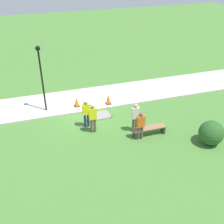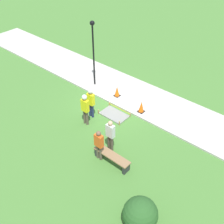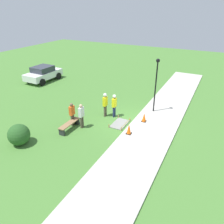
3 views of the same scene
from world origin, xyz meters
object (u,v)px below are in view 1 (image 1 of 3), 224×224
object	(u,v)px
traffic_cone_far_patch	(77,102)
worker_assistant	(93,115)
worker_supervisor	(86,111)
bystander_in_orange_shirt	(141,124)
park_bench	(149,129)
bystander_in_gray_shirt	(135,116)
traffic_cone_near_patch	(108,99)
lamppost_near	(41,70)

from	to	relation	value
traffic_cone_far_patch	worker_assistant	bearing A→B (deg)	96.56
worker_supervisor	bystander_in_orange_shirt	xyz separation A→B (m)	(-2.43, 1.99, -0.12)
worker_assistant	traffic_cone_far_patch	bearing A→B (deg)	-83.44
worker_supervisor	bystander_in_orange_shirt	world-z (taller)	worker_supervisor
park_bench	bystander_in_gray_shirt	distance (m)	1.05
traffic_cone_far_patch	bystander_in_orange_shirt	xyz separation A→B (m)	(-2.55, 4.29, 0.52)
traffic_cone_near_patch	lamppost_near	size ratio (longest dim) A/B	0.16
worker_supervisor	worker_assistant	world-z (taller)	worker_assistant
worker_supervisor	traffic_cone_far_patch	bearing A→B (deg)	-87.09
worker_supervisor	bystander_in_gray_shirt	bearing A→B (deg)	153.22
bystander_in_orange_shirt	worker_assistant	bearing A→B (deg)	-31.55
worker_assistant	lamppost_near	distance (m)	4.11
park_bench	bystander_in_gray_shirt	size ratio (longest dim) A/B	1.06
park_bench	worker_assistant	bearing A→B (deg)	-22.83
worker_supervisor	park_bench	bearing A→B (deg)	149.04
traffic_cone_far_patch	worker_assistant	distance (m)	3.03
lamppost_near	bystander_in_gray_shirt	bearing A→B (deg)	140.93
traffic_cone_near_patch	traffic_cone_far_patch	xyz separation A→B (m)	(1.99, -0.31, -0.02)
park_bench	worker_supervisor	bearing A→B (deg)	-30.96
worker_supervisor	bystander_in_orange_shirt	size ratio (longest dim) A/B	1.07
worker_supervisor	bystander_in_orange_shirt	distance (m)	3.15
park_bench	lamppost_near	size ratio (longest dim) A/B	0.45
park_bench	bystander_in_gray_shirt	bearing A→B (deg)	-44.52
worker_supervisor	worker_assistant	bearing A→B (deg)	109.10
bystander_in_orange_shirt	bystander_in_gray_shirt	size ratio (longest dim) A/B	0.95
worker_supervisor	lamppost_near	size ratio (longest dim) A/B	0.43
park_bench	bystander_in_orange_shirt	bearing A→B (deg)	15.99
bystander_in_orange_shirt	lamppost_near	xyz separation A→B (m)	(4.46, -4.38, 1.82)
traffic_cone_near_patch	bystander_in_gray_shirt	world-z (taller)	bystander_in_gray_shirt
park_bench	lamppost_near	xyz separation A→B (m)	(5.06, -4.21, 2.39)
traffic_cone_far_patch	park_bench	distance (m)	5.18
traffic_cone_far_patch	bystander_in_gray_shirt	bearing A→B (deg)	125.87
park_bench	lamppost_near	world-z (taller)	lamppost_near
park_bench	worker_assistant	size ratio (longest dim) A/B	1.00
worker_supervisor	bystander_in_orange_shirt	bearing A→B (deg)	140.66
traffic_cone_far_patch	lamppost_near	xyz separation A→B (m)	(1.91, -0.09, 2.33)
traffic_cone_far_patch	bystander_in_orange_shirt	distance (m)	5.02
worker_assistant	bystander_in_gray_shirt	world-z (taller)	worker_assistant
traffic_cone_near_patch	bystander_in_gray_shirt	xyz separation A→B (m)	(-0.56, 3.21, 0.55)
park_bench	worker_supervisor	distance (m)	3.61
worker_assistant	bystander_in_orange_shirt	bearing A→B (deg)	148.45
worker_supervisor	lamppost_near	xyz separation A→B (m)	(2.03, -2.39, 1.70)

